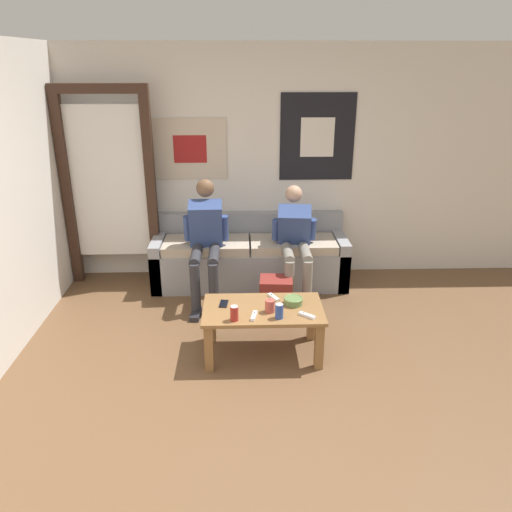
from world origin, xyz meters
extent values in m
plane|color=brown|center=(0.00, 0.00, 0.00)|extent=(18.00, 18.00, 0.00)
cube|color=silver|center=(0.00, 2.73, 1.27)|extent=(10.00, 0.05, 2.55)
cube|color=beige|center=(-0.56, 2.69, 1.46)|extent=(0.80, 0.01, 0.66)
cube|color=maroon|center=(-0.56, 2.68, 1.46)|extent=(0.36, 0.01, 0.30)
cube|color=black|center=(0.83, 2.69, 1.58)|extent=(0.81, 0.01, 0.93)
cube|color=silver|center=(0.83, 2.68, 1.58)|extent=(0.37, 0.01, 0.42)
cube|color=#382319|center=(-1.88, 2.50, 1.02)|extent=(0.10, 0.10, 2.05)
cube|color=#382319|center=(-0.98, 2.50, 1.02)|extent=(0.10, 0.10, 2.05)
cube|color=#382319|center=(-1.43, 2.50, 2.10)|extent=(1.00, 0.10, 0.10)
cube|color=silver|center=(-1.43, 2.52, 1.13)|extent=(0.82, 0.02, 1.64)
cube|color=gray|center=(0.08, 2.64, 0.38)|extent=(2.14, 0.13, 0.75)
cube|color=gray|center=(0.08, 2.30, 0.22)|extent=(2.14, 0.54, 0.43)
cube|color=gray|center=(-0.93, 2.30, 0.28)|extent=(0.12, 0.54, 0.55)
cube|color=gray|center=(1.09, 2.30, 0.28)|extent=(0.12, 0.54, 0.55)
cube|color=#B2A38E|center=(-0.39, 2.30, 0.48)|extent=(0.93, 0.50, 0.10)
cube|color=#B2A38E|center=(0.55, 2.30, 0.48)|extent=(0.93, 0.50, 0.10)
cube|color=olive|center=(0.16, 0.90, 0.42)|extent=(1.00, 0.57, 0.03)
cube|color=olive|center=(-0.28, 1.13, 0.20)|extent=(0.07, 0.07, 0.41)
cube|color=olive|center=(0.61, 1.13, 0.20)|extent=(0.07, 0.07, 0.41)
cube|color=olive|center=(-0.28, 0.66, 0.20)|extent=(0.07, 0.07, 0.41)
cube|color=olive|center=(0.61, 0.66, 0.20)|extent=(0.07, 0.07, 0.41)
cylinder|color=#2D2D33|center=(-0.47, 1.87, 0.53)|extent=(0.11, 0.45, 0.11)
cylinder|color=#2D2D33|center=(-0.47, 1.64, 0.28)|extent=(0.10, 0.10, 0.51)
cube|color=#232328|center=(-0.47, 1.57, 0.03)|extent=(0.11, 0.25, 0.05)
cylinder|color=#2D2D33|center=(-0.29, 1.87, 0.53)|extent=(0.11, 0.45, 0.11)
cylinder|color=#2D2D33|center=(-0.29, 1.64, 0.28)|extent=(0.10, 0.10, 0.51)
cube|color=#232328|center=(-0.29, 1.57, 0.03)|extent=(0.11, 0.25, 0.05)
cube|color=#33477F|center=(-0.38, 2.15, 0.77)|extent=(0.35, 0.35, 0.53)
sphere|color=brown|center=(-0.38, 2.25, 1.13)|extent=(0.19, 0.19, 0.19)
cylinder|color=#33477F|center=(-0.57, 2.16, 0.73)|extent=(0.08, 0.11, 0.28)
cylinder|color=#33477F|center=(-0.19, 2.16, 0.73)|extent=(0.08, 0.11, 0.28)
cylinder|color=gray|center=(0.46, 1.89, 0.53)|extent=(0.11, 0.40, 0.11)
cylinder|color=gray|center=(0.46, 1.69, 0.28)|extent=(0.10, 0.10, 0.51)
cube|color=#232328|center=(0.46, 1.62, 0.03)|extent=(0.11, 0.25, 0.05)
cylinder|color=gray|center=(0.64, 1.89, 0.53)|extent=(0.11, 0.40, 0.11)
cylinder|color=gray|center=(0.64, 1.69, 0.28)|extent=(0.10, 0.10, 0.51)
cube|color=#232328|center=(0.64, 1.62, 0.03)|extent=(0.11, 0.25, 0.05)
cube|color=#33477F|center=(0.55, 2.18, 0.73)|extent=(0.38, 0.42, 0.49)
sphere|color=tan|center=(0.55, 2.33, 1.04)|extent=(0.18, 0.18, 0.18)
cylinder|color=#33477F|center=(0.35, 2.20, 0.69)|extent=(0.08, 0.13, 0.25)
cylinder|color=#33477F|center=(0.74, 2.20, 0.69)|extent=(0.08, 0.13, 0.25)
cube|color=maroon|center=(0.32, 1.61, 0.19)|extent=(0.34, 0.28, 0.38)
cube|color=maroon|center=(0.31, 1.49, 0.11)|extent=(0.23, 0.11, 0.17)
cylinder|color=#607F47|center=(0.42, 0.96, 0.47)|extent=(0.16, 0.16, 0.06)
torus|color=#607F47|center=(0.42, 0.96, 0.49)|extent=(0.16, 0.16, 0.02)
cylinder|color=#B24C42|center=(0.22, 0.83, 0.49)|extent=(0.08, 0.08, 0.11)
cylinder|color=black|center=(0.22, 0.83, 0.55)|extent=(0.00, 0.00, 0.01)
cylinder|color=#28479E|center=(0.28, 0.72, 0.50)|extent=(0.07, 0.07, 0.12)
cylinder|color=silver|center=(0.28, 0.72, 0.56)|extent=(0.06, 0.06, 0.00)
cylinder|color=maroon|center=(-0.07, 0.69, 0.50)|extent=(0.07, 0.07, 0.12)
cylinder|color=silver|center=(-0.07, 0.69, 0.56)|extent=(0.06, 0.06, 0.00)
cube|color=white|center=(0.26, 1.07, 0.45)|extent=(0.10, 0.14, 0.02)
cylinder|color=#333842|center=(0.25, 1.10, 0.46)|extent=(0.01, 0.01, 0.00)
cube|color=white|center=(0.51, 0.73, 0.45)|extent=(0.13, 0.12, 0.02)
cylinder|color=#333842|center=(0.49, 0.75, 0.46)|extent=(0.01, 0.01, 0.00)
cube|color=white|center=(0.08, 0.74, 0.45)|extent=(0.06, 0.15, 0.02)
cylinder|color=#333842|center=(0.09, 0.77, 0.46)|extent=(0.01, 0.01, 0.00)
cube|color=black|center=(-0.17, 0.97, 0.44)|extent=(0.08, 0.14, 0.01)
cube|color=black|center=(-0.17, 0.97, 0.45)|extent=(0.07, 0.13, 0.00)
camera|label=1|loc=(-0.01, -2.81, 2.37)|focal=35.00mm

